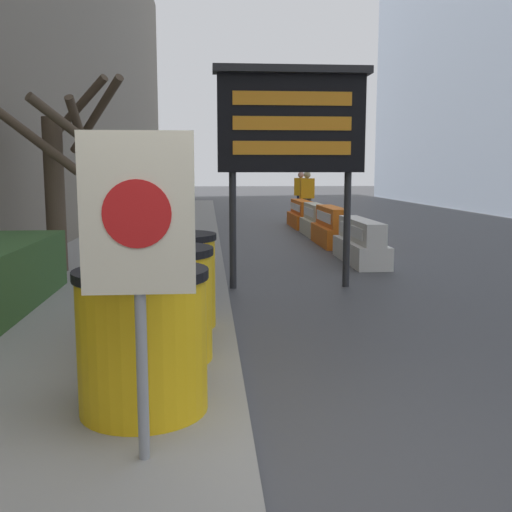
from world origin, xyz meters
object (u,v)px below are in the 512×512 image
Objects in this scene: traffic_cone_near at (359,235)px; barrel_drum_back at (174,280)px; pedestrian_worker at (301,191)px; message_board at (291,124)px; jersey_barrier_white at (361,244)px; warning_sign at (138,239)px; jersey_barrier_orange_far at (302,215)px; jersey_barrier_cream at (315,221)px; pedestrian_passerby at (307,193)px; barrel_drum_foreground at (143,340)px; traffic_light_near_curb at (232,142)px; jersey_barrier_orange_near at (332,228)px; barrel_drum_middle at (162,304)px.

barrel_drum_back is at bearing -119.52° from traffic_cone_near.
barrel_drum_back is at bearing 99.72° from pedestrian_worker.
message_board is 3.37m from jersey_barrier_white.
jersey_barrier_white is 1.27m from traffic_cone_near.
warning_sign is 9.48m from traffic_cone_near.
pedestrian_worker is at bearing 88.62° from traffic_cone_near.
warning_sign reaches higher than jersey_barrier_orange_far.
traffic_cone_near is (3.41, 8.80, -0.97)m from warning_sign.
jersey_barrier_orange_far is (-0.00, 2.27, -0.01)m from jersey_barrier_cream.
pedestrian_passerby is (0.35, 1.22, 0.62)m from jersey_barrier_orange_far.
barrel_drum_foreground and barrel_drum_back have the same top height.
jersey_barrier_cream is at bearing 74.55° from barrel_drum_foreground.
jersey_barrier_cream is 0.45× the size of traffic_light_near_curb.
message_board is at bearing -103.62° from pedestrian_passerby.
jersey_barrier_cream is 0.79× the size of jersey_barrier_orange_far.
message_board is (1.59, 4.66, 1.71)m from barrel_drum_foreground.
warning_sign is 12.64m from jersey_barrier_cream.
message_board is 0.80× the size of traffic_light_near_curb.
jersey_barrier_white is 1.08× the size of jersey_barrier_orange_near.
jersey_barrier_orange_near is (3.15, 8.40, -0.22)m from barrel_drum_middle.
pedestrian_passerby reaches higher than jersey_barrier_cream.
jersey_barrier_orange_far is 0.56× the size of traffic_light_near_curb.
jersey_barrier_white is 2.88× the size of traffic_cone_near.
jersey_barrier_white is at bearing 54.23° from message_board.
barrel_drum_middle is (0.04, 1.06, 0.00)m from barrel_drum_foreground.
jersey_barrier_orange_near is (3.12, 10.14, -0.95)m from warning_sign.
barrel_drum_middle is at bearing 87.85° from barrel_drum_foreground.
jersey_barrier_cream is (1.60, 6.87, -1.95)m from message_board.
barrel_drum_middle is 4.28m from message_board.
jersey_barrier_white is at bearing -103.24° from traffic_cone_near.
pedestrian_worker reaches higher than jersey_barrier_cream.
message_board is 1.88× the size of pedestrian_passerby.
message_board is (1.51, 2.54, 1.71)m from barrel_drum_back.
pedestrian_worker is at bearing 77.94° from barrel_drum_foreground.
message_board is at bearing -99.93° from jersey_barrier_orange_far.
jersey_barrier_orange_far is at bearing 90.00° from jersey_barrier_white.
jersey_barrier_orange_near reaches higher than traffic_cone_near.
jersey_barrier_cream is (3.11, 9.41, -0.24)m from barrel_drum_back.
barrel_drum_middle is 0.54× the size of jersey_barrier_cream.
barrel_drum_middle is at bearing -115.97° from traffic_cone_near.
message_board reaches higher than barrel_drum_back.
jersey_barrier_cream is 5.84m from pedestrian_worker.
pedestrian_worker is (0.22, 9.20, 0.59)m from traffic_cone_near.
barrel_drum_foreground is 0.30× the size of message_board.
warning_sign reaches higher than jersey_barrier_orange_near.
jersey_barrier_orange_near is 4.34m from jersey_barrier_orange_far.
barrel_drum_middle is at bearing -92.16° from barrel_drum_back.
jersey_barrier_orange_far is at bearing 76.12° from barrel_drum_middle.
traffic_light_near_curb reaches higher than traffic_cone_near.
traffic_light_near_curb is at bearing 97.64° from jersey_barrier_white.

